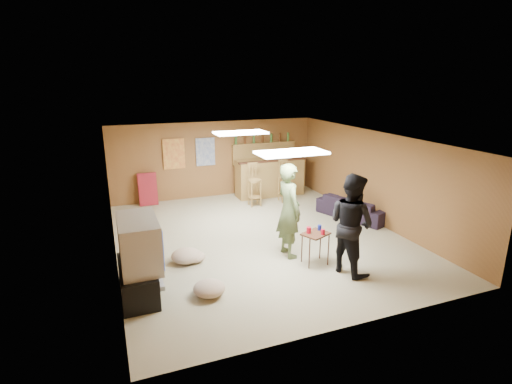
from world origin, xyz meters
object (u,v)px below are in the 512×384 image
object	(u,v)px
tv_body	(139,243)
tray_table	(315,248)
sofa	(353,207)
person_olive	(289,210)
bar_counter	(270,177)
person_black	(351,224)

from	to	relation	value
tv_body	tray_table	distance (m)	3.23
tv_body	sofa	distance (m)	5.71
person_olive	tray_table	xyz separation A→B (m)	(0.31, -0.54, -0.63)
bar_counter	sofa	bearing A→B (deg)	-64.96
person_olive	tray_table	size ratio (longest dim) A/B	3.02
sofa	bar_counter	bearing A→B (deg)	3.64
sofa	tray_table	size ratio (longest dim) A/B	2.96
person_olive	tv_body	bearing A→B (deg)	96.99
sofa	person_olive	bearing A→B (deg)	97.95
bar_counter	tray_table	bearing A→B (deg)	-102.27
tv_body	sofa	size ratio (longest dim) A/B	0.60
tv_body	person_olive	bearing A→B (deg)	9.57
person_olive	sofa	bearing A→B (deg)	-63.23
tv_body	bar_counter	distance (m)	6.09
bar_counter	sofa	distance (m)	2.85
person_olive	tray_table	distance (m)	0.88
tray_table	person_black	bearing A→B (deg)	-48.36
bar_counter	person_black	size ratio (longest dim) A/B	1.09
bar_counter	tv_body	bearing A→B (deg)	-133.00
bar_counter	sofa	xyz separation A→B (m)	(1.20, -2.57, -0.28)
bar_counter	tray_table	xyz separation A→B (m)	(-0.98, -4.50, -0.24)
person_black	sofa	bearing A→B (deg)	-51.06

